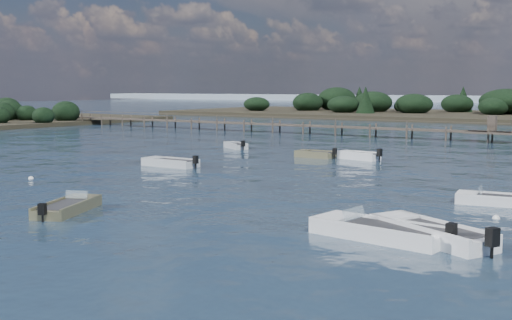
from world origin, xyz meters
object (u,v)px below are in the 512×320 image
Objects in this scene: tender_far_grey at (236,147)px; dinghy_extra_a at (315,156)px; dinghy_extra_b at (431,236)px; dinghy_mid_grey at (170,164)px; dinghy_mid_white_a at (379,234)px; dinghy_near_olive at (68,209)px; tender_far_white at (359,157)px; jetty at (276,125)px; dinghy_mid_white_b at (499,202)px.

tender_far_grey is 10.07m from dinghy_extra_a.
dinghy_extra_b is 25.41m from dinghy_mid_grey.
dinghy_mid_grey is at bearing 152.68° from dinghy_extra_b.
dinghy_mid_white_a is at bearing -56.92° from dinghy_extra_a.
tender_far_grey is 0.58× the size of dinghy_mid_white_a.
dinghy_near_olive is 0.83× the size of dinghy_extra_b.
dinghy_mid_white_a reaches higher than dinghy_extra_a.
jetty reaches higher than tender_far_white.
dinghy_extra_b reaches higher than dinghy_near_olive.
dinghy_mid_white_a is at bearing -102.41° from dinghy_mid_white_b.
dinghy_mid_grey is at bearing -118.02° from dinghy_extra_a.
tender_far_white is 30.44m from jetty.
dinghy_extra_a is (-17.18, 13.61, 0.01)m from dinghy_mid_white_b.
tender_far_grey reaches higher than dinghy_near_olive.
tender_far_white is at bearing 7.66° from dinghy_extra_a.
dinghy_mid_white_a is at bearing -54.45° from jetty.
jetty is (-17.50, 22.44, 0.84)m from dinghy_extra_a.
tender_far_grey is 13.45m from tender_far_white.
dinghy_mid_white_a is 1.29× the size of dinghy_mid_white_b.
dinghy_extra_b is 1.16× the size of dinghy_mid_grey.
dinghy_mid_white_a reaches higher than dinghy_near_olive.
jetty is (-19.01, 48.55, 0.85)m from dinghy_near_olive.
jetty reaches higher than dinghy_extra_a.
dinghy_near_olive is 1.29× the size of dinghy_extra_a.
tender_far_grey reaches higher than dinghy_mid_white_b.
dinghy_mid_white_b is 50.02m from jetty.
tender_far_white reaches higher than dinghy_near_olive.
dinghy_mid_white_a reaches higher than tender_far_white.
tender_far_grey is 0.05× the size of jetty.
tender_far_white is (-13.24, 22.98, -0.00)m from dinghy_extra_b.
dinghy_mid_white_a is 9.77m from dinghy_mid_white_b.
dinghy_mid_white_b is 21.91m from dinghy_extra_a.
dinghy_extra_b reaches higher than tender_far_white.
dinghy_near_olive is at bearing -64.51° from dinghy_mid_grey.
tender_far_grey is 14.12m from dinghy_mid_grey.
tender_far_white reaches higher than dinghy_mid_grey.
dinghy_mid_white_a is 26.28m from tender_far_white.
dinghy_near_olive is at bearing -166.74° from dinghy_extra_b.
dinghy_mid_white_a is at bearing 12.32° from dinghy_near_olive.
dinghy_near_olive reaches higher than dinghy_extra_a.
dinghy_mid_white_a is 1.66× the size of dinghy_extra_a.
dinghy_extra_b is at bearing -53.25° from dinghy_extra_a.
dinghy_mid_grey is (-9.34, -11.32, -0.02)m from tender_far_white.
dinghy_mid_grey is at bearing -73.86° from tender_far_grey.
jetty is at bearing 109.42° from dinghy_mid_grey.
dinghy_mid_white_a reaches higher than dinghy_mid_grey.
dinghy_mid_white_a is 0.09× the size of jetty.
dinghy_extra_a is at bearing 93.31° from dinghy_near_olive.
tender_far_grey is at bearing 136.41° from dinghy_extra_b.
dinghy_mid_white_b is at bearing 38.60° from dinghy_near_olive.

